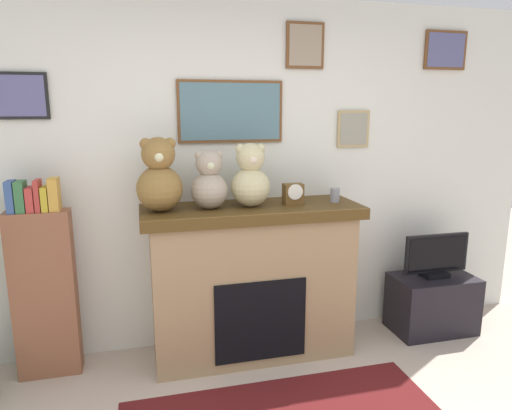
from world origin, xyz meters
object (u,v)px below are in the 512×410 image
Objects in this scene: candle_jar at (335,195)px; teddy_bear_grey at (209,182)px; teddy_bear_brown at (159,178)px; television at (436,257)px; mantel_clock at (293,194)px; tv_stand at (432,303)px; teddy_bear_cream at (250,178)px; bookshelf at (44,286)px; fireplace at (252,280)px.

teddy_bear_grey is at bearing -179.97° from candle_jar.
candle_jar is 1.28m from teddy_bear_brown.
mantel_clock reaches higher than television.
teddy_bear_cream is (-1.53, 0.02, 1.10)m from tv_stand.
teddy_bear_cream is at bearing 179.27° from tv_stand.
television is at bearing -1.37° from candle_jar.
candle_jar is 0.21× the size of teddy_bear_brown.
bookshelf reaches higher than candle_jar.
fireplace is 1.43m from bookshelf.
fireplace is 3.48× the size of teddy_bear_cream.
teddy_bear_brown is 1.11× the size of teddy_bear_cream.
fireplace is at bearing 1.65° from teddy_bear_brown.
candle_jar is 0.33m from mantel_clock.
bookshelf is at bearing 174.16° from teddy_bear_brown.
tv_stand is 1.89m from teddy_bear_cream.
fireplace is 0.76m from teddy_bear_cream.
candle_jar is at bearing -1.61° from fireplace.
teddy_bear_brown reaches higher than bookshelf.
bookshelf is at bearing 175.90° from teddy_bear_grey.
candle_jar is at bearing 0.05° from teddy_bear_cream.
television is 3.61× the size of mantel_clock.
fireplace is 2.81× the size of television.
teddy_bear_grey reaches higher than bookshelf.
teddy_bear_cream is at bearing -179.95° from candle_jar.
tv_stand is 1.33× the size of teddy_bear_brown.
teddy_bear_brown is at bearing -178.35° from fireplace.
bookshelf is at bearing 176.73° from teddy_bear_cream.
television is (0.00, -0.00, 0.40)m from tv_stand.
mantel_clock is at bearing -3.69° from fireplace.
tv_stand is at bearing -0.73° from teddy_bear_cream.
television is at bearing -90.00° from tv_stand.
television is at bearing -1.47° from fireplace.
teddy_bear_cream is (-0.31, 0.00, 0.13)m from mantel_clock.
bookshelf reaches higher than television.
fireplace is at bearing -2.50° from bookshelf.
teddy_bear_brown reaches higher than mantel_clock.
television is at bearing -0.92° from mantel_clock.
tv_stand is (2.95, -0.10, -0.40)m from bookshelf.
fireplace is 0.88m from candle_jar.
candle_jar is 0.66m from teddy_bear_cream.
tv_stand is at bearing -0.61° from teddy_bear_grey.
television is 1.24× the size of teddy_bear_cream.
teddy_bear_grey reaches higher than television.
candle_jar is at bearing -2.23° from bookshelf.
teddy_bear_brown is (-0.64, -0.02, 0.78)m from fireplace.
teddy_bear_grey is at bearing 179.88° from mantel_clock.
candle_jar is at bearing 0.32° from mantel_clock.
mantel_clock reaches higher than candle_jar.
fireplace is 10.12× the size of mantel_clock.
bookshelf reaches higher than fireplace.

